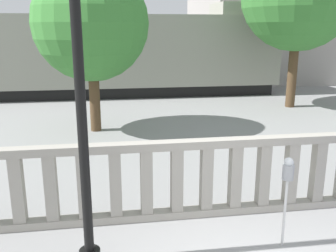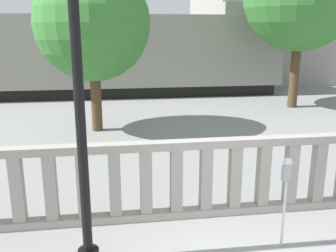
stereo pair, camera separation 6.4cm
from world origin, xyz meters
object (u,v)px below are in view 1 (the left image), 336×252
Objects in this scene: lamppost at (76,21)px; parking_meter at (288,176)px; train_near at (29,55)px; tree_right at (91,23)px.

parking_meter is (2.94, 0.00, -2.20)m from lamppost.
tree_right reaches higher than train_near.
parking_meter is at bearing -67.31° from tree_right.
train_near is 7.58m from tree_right.
lamppost is at bearing -89.02° from tree_right.
parking_meter is 0.06× the size of train_near.
train_near is (-6.31, 14.05, 0.90)m from parking_meter.
tree_right reaches higher than parking_meter.
lamppost is 14.51m from train_near.
train_near is at bearing 103.45° from lamppost.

